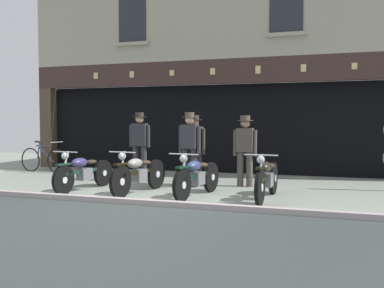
% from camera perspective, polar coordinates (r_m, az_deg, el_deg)
% --- Properties ---
extents(ground, '(23.92, 22.00, 0.18)m').
position_cam_1_polar(ground, '(7.08, -10.55, -9.74)').
color(ground, gray).
extents(shop_facade, '(12.22, 4.42, 6.02)m').
position_cam_1_polar(shop_facade, '(14.46, 4.90, 3.58)').
color(shop_facade, black).
rests_on(shop_facade, ground).
extents(motorcycle_left, '(0.62, 1.96, 0.90)m').
position_cam_1_polar(motorcycle_left, '(9.79, -14.11, -3.55)').
color(motorcycle_left, black).
rests_on(motorcycle_left, ground).
extents(motorcycle_center_left, '(0.62, 2.01, 0.93)m').
position_cam_1_polar(motorcycle_center_left, '(9.19, -7.02, -3.82)').
color(motorcycle_center_left, black).
rests_on(motorcycle_center_left, ground).
extents(motorcycle_center, '(0.62, 1.94, 0.91)m').
position_cam_1_polar(motorcycle_center, '(8.70, 0.67, -4.23)').
color(motorcycle_center, black).
rests_on(motorcycle_center, ground).
extents(motorcycle_center_right, '(0.62, 2.01, 0.92)m').
position_cam_1_polar(motorcycle_center_right, '(8.51, 9.85, -4.38)').
color(motorcycle_center_right, black).
rests_on(motorcycle_center_right, ground).
extents(salesman_left, '(0.56, 0.34, 1.74)m').
position_cam_1_polar(salesman_left, '(11.02, -6.92, 0.15)').
color(salesman_left, '#2D2D33').
rests_on(salesman_left, ground).
extents(shopkeeper_center, '(0.55, 0.35, 1.73)m').
position_cam_1_polar(shopkeeper_center, '(9.97, -0.31, -0.18)').
color(shopkeeper_center, '#2D2D33').
rests_on(shopkeeper_center, ground).
extents(salesman_right, '(0.56, 0.37, 1.65)m').
position_cam_1_polar(salesman_right, '(10.10, 7.01, -0.38)').
color(salesman_right, '#47423D').
rests_on(salesman_right, ground).
extents(assistant_far_right, '(0.55, 0.34, 1.66)m').
position_cam_1_polar(assistant_far_right, '(10.25, 0.34, -0.32)').
color(assistant_far_right, '#38332D').
rests_on(assistant_far_right, ground).
extents(advert_board_near, '(0.71, 0.03, 0.92)m').
position_cam_1_polar(advert_board_near, '(13.40, -3.64, 4.38)').
color(advert_board_near, silver).
extents(leaning_bicycle, '(1.76, 0.50, 0.96)m').
position_cam_1_polar(leaning_bicycle, '(13.65, -19.03, -1.92)').
color(leaning_bicycle, black).
rests_on(leaning_bicycle, ground).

